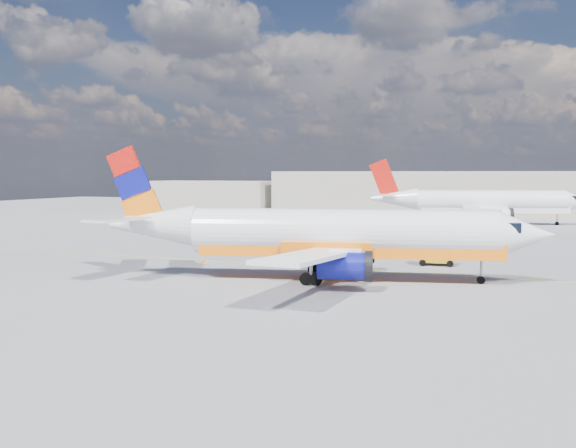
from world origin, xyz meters
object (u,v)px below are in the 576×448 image
at_px(gse_tug, 436,254).
at_px(traffic_cone, 205,260).
at_px(main_jet, 328,235).
at_px(second_jet, 483,203).

distance_m(gse_tug, traffic_cone, 19.60).
xyz_separation_m(main_jet, second_jet, (5.26, 55.71, 0.00)).
xyz_separation_m(second_jet, gse_tug, (0.71, -45.19, -2.32)).
bearing_deg(gse_tug, traffic_cone, -167.73).
height_order(gse_tug, traffic_cone, gse_tug).
relative_size(second_jet, gse_tug, 10.66).
relative_size(main_jet, traffic_cone, 61.52).
distance_m(second_jet, gse_tug, 45.25).
xyz_separation_m(main_jet, gse_tug, (5.97, 10.52, -2.32)).
bearing_deg(second_jet, traffic_cone, -125.65).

